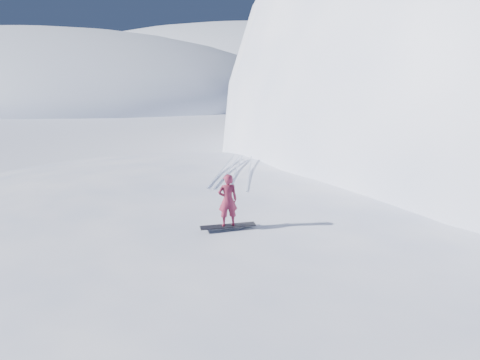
{
  "coord_description": "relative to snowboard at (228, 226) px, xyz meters",
  "views": [
    {
      "loc": [
        5.39,
        -11.27,
        6.86
      ],
      "look_at": [
        1.22,
        0.23,
        3.5
      ],
      "focal_mm": 32.0,
      "sensor_mm": 36.0,
      "label": 1
    }
  ],
  "objects": [
    {
      "name": "near_ridge",
      "position": [
        -0.22,
        3.77,
        -2.41
      ],
      "size": [
        36.0,
        28.0,
        4.8
      ],
      "primitive_type": "ellipsoid",
      "color": "white",
      "rests_on": "ground"
    },
    {
      "name": "far_ridge_a",
      "position": [
        -71.22,
        60.77,
        -2.41
      ],
      "size": [
        120.0,
        70.0,
        28.0
      ],
      "primitive_type": "ellipsoid",
      "color": "white",
      "rests_on": "ground"
    },
    {
      "name": "far_ridge_c",
      "position": [
        -41.22,
        110.77,
        -2.41
      ],
      "size": [
        140.0,
        90.0,
        36.0
      ],
      "primitive_type": "ellipsoid",
      "color": "white",
      "rests_on": "ground"
    },
    {
      "name": "board_tracks",
      "position": [
        -2.16,
        6.23,
        0.01
      ],
      "size": [
        2.74,
        5.91,
        0.04
      ],
      "color": "silver",
      "rests_on": "ground"
    },
    {
      "name": "wind_bumps",
      "position": [
        -1.77,
        2.89,
        -2.41
      ],
      "size": [
        16.0,
        14.4,
        1.0
      ],
      "color": "white",
      "rests_on": "ground"
    },
    {
      "name": "peak_shoulder",
      "position": [
        8.78,
        20.77,
        -2.41
      ],
      "size": [
        28.0,
        24.0,
        18.0
      ],
      "primitive_type": "ellipsoid",
      "color": "white",
      "rests_on": "ground"
    },
    {
      "name": "ground",
      "position": [
        -1.22,
        0.77,
        -2.41
      ],
      "size": [
        400.0,
        400.0,
        0.0
      ],
      "primitive_type": "plane",
      "color": "white",
      "rests_on": "ground"
    },
    {
      "name": "snowboard",
      "position": [
        0.0,
        0.0,
        0.0
      ],
      "size": [
        1.49,
        1.1,
        0.03
      ],
      "primitive_type": "cube",
      "rotation": [
        0.0,
        0.0,
        0.57
      ],
      "color": "black",
      "rests_on": "near_ridge"
    },
    {
      "name": "snowboarder",
      "position": [
        0.0,
        0.0,
        0.76
      ],
      "size": [
        0.65,
        0.6,
        1.5
      ],
      "primitive_type": "imported",
      "rotation": [
        0.0,
        0.0,
        3.71
      ],
      "color": "maroon",
      "rests_on": "snowboard"
    }
  ]
}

